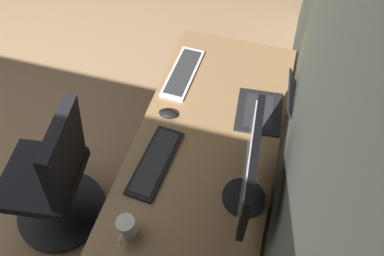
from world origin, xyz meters
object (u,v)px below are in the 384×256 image
laptop_leftmost (273,109)px  keyboard_main (155,162)px  office_chair (54,180)px  drawer_pedestal (198,216)px  keyboard_spare (183,73)px  monitor_primary (249,170)px  mouse_spare (168,114)px  coffee_mug (127,227)px

laptop_leftmost → keyboard_main: size_ratio=0.87×
laptop_leftmost → office_chair: size_ratio=0.38×
laptop_leftmost → keyboard_main: laptop_leftmost is taller
drawer_pedestal → keyboard_spare: bearing=-157.3°
monitor_primary → drawer_pedestal: bearing=-94.1°
office_chair → keyboard_main: bearing=100.6°
monitor_primary → office_chair: (0.04, -1.04, -0.53)m
keyboard_main → drawer_pedestal: bearing=78.1°
laptop_leftmost → mouse_spare: 0.56m
keyboard_spare → keyboard_main: bearing=4.1°
keyboard_spare → coffee_mug: coffee_mug is taller
coffee_mug → office_chair: size_ratio=0.13×
drawer_pedestal → keyboard_main: bearing=-101.9°
laptop_leftmost → monitor_primary: bearing=-5.4°
mouse_spare → office_chair: size_ratio=0.11×
keyboard_main → coffee_mug: (0.37, 0.00, 0.04)m
mouse_spare → coffee_mug: 0.67m
drawer_pedestal → laptop_leftmost: laptop_leftmost is taller
drawer_pedestal → mouse_spare: (-0.35, -0.27, 0.40)m
laptop_leftmost → office_chair: (0.57, -1.09, -0.32)m
monitor_primary → coffee_mug: monitor_primary is taller
keyboard_main → laptop_leftmost: bearing=132.6°
drawer_pedestal → mouse_spare: mouse_spare is taller
drawer_pedestal → coffee_mug: size_ratio=5.67×
coffee_mug → keyboard_main: bearing=-179.7°
keyboard_spare → drawer_pedestal: bearing=22.7°
monitor_primary → mouse_spare: 0.65m
mouse_spare → drawer_pedestal: bearing=37.2°
keyboard_main → coffee_mug: bearing=0.3°
drawer_pedestal → coffee_mug: (0.32, -0.23, 0.44)m
coffee_mug → office_chair: 0.72m
coffee_mug → office_chair: bearing=-113.7°
drawer_pedestal → coffee_mug: coffee_mug is taller
keyboard_spare → office_chair: (0.73, -0.54, -0.28)m
drawer_pedestal → office_chair: size_ratio=0.72×
keyboard_main → coffee_mug: 0.37m
office_chair → laptop_leftmost: bearing=117.8°
laptop_leftmost → office_chair: bearing=-62.2°
mouse_spare → coffee_mug: size_ratio=0.85×
keyboard_main → office_chair: bearing=-79.4°
drawer_pedestal → monitor_primary: size_ratio=1.38×
office_chair → monitor_primary: bearing=92.4°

